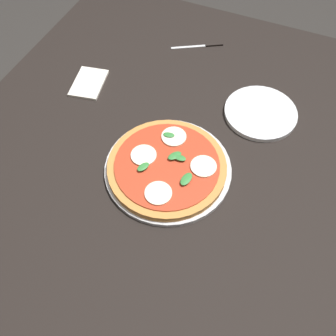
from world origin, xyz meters
name	(u,v)px	position (x,y,z in m)	size (l,w,h in m)	color
ground_plane	(158,265)	(0.00, 0.00, 0.00)	(6.00, 6.00, 0.00)	#2D2B28
dining_table	(153,183)	(0.00, 0.00, 0.65)	(1.47, 1.14, 0.73)	black
serving_tray	(168,169)	(0.01, -0.04, 0.74)	(0.33, 0.33, 0.01)	silver
pizza	(168,165)	(0.00, -0.04, 0.75)	(0.31, 0.31, 0.03)	#C6843F
plate_white	(261,113)	(0.29, -0.21, 0.74)	(0.21, 0.21, 0.01)	white
napkin	(89,83)	(0.20, 0.31, 0.73)	(0.13, 0.09, 0.01)	white
knife	(204,46)	(0.52, 0.05, 0.73)	(0.10, 0.16, 0.01)	black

